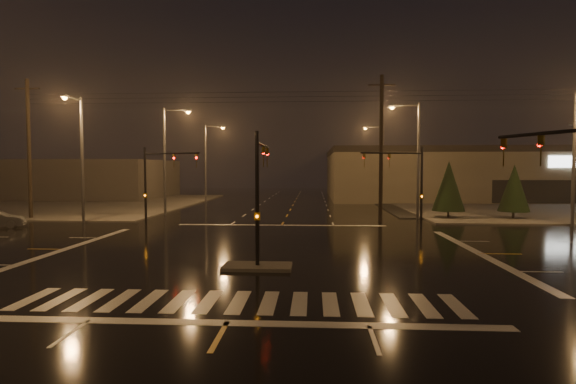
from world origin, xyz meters
name	(u,v)px	position (x,y,z in m)	size (l,w,h in m)	color
ground	(267,251)	(0.00, 0.00, 0.00)	(140.00, 140.00, 0.00)	black
sidewalk_ne	(552,206)	(30.00, 30.00, 0.06)	(36.00, 36.00, 0.12)	#4A4742
sidewalk_nw	(50,204)	(-30.00, 30.00, 0.06)	(36.00, 36.00, 0.12)	#4A4742
median_island	(257,267)	(0.00, -4.00, 0.07)	(3.00, 1.60, 0.15)	#4A4742
crosswalk	(239,302)	(0.00, -9.00, 0.01)	(15.00, 2.60, 0.01)	beige
stop_bar_near	(227,323)	(0.00, -11.00, 0.01)	(16.00, 0.50, 0.01)	beige
stop_bar_far	(282,225)	(0.00, 11.00, 0.01)	(16.00, 0.50, 0.01)	beige
retail_building	(530,172)	(35.00, 45.99, 3.84)	(60.20, 28.30, 7.20)	#665F49
commercial_block	(64,179)	(-35.00, 42.00, 2.80)	(30.00, 18.00, 5.60)	#423E3A
signal_mast_median	(260,182)	(0.00, -3.07, 3.75)	(0.25, 4.59, 6.00)	black
signal_mast_ne	(409,176)	(9.50, 10.14, 3.79)	(4.84, 1.86, 6.00)	black
signal_mast_nw	(156,176)	(-9.50, 10.14, 3.79)	(4.84, 1.86, 6.00)	black
streetlight_1	(168,153)	(-11.18, 18.00, 5.80)	(2.77, 0.32, 10.00)	#38383A
streetlight_2	(208,157)	(-11.18, 34.00, 5.80)	(2.77, 0.32, 10.00)	#38383A
streetlight_3	(415,152)	(11.18, 16.00, 5.80)	(2.77, 0.32, 10.00)	#38383A
streetlight_4	(380,158)	(11.18, 36.00, 5.80)	(2.77, 0.32, 10.00)	#38383A
streetlight_5	(80,150)	(-16.00, 11.18, 5.80)	(0.32, 2.77, 10.00)	#38383A
utility_pole_0	(29,148)	(-22.00, 14.00, 6.13)	(2.20, 0.32, 12.00)	black
utility_pole_1	(381,147)	(8.00, 14.00, 6.13)	(2.20, 0.32, 12.00)	black
conifer_0	(449,186)	(14.20, 16.31, 2.86)	(2.77, 2.77, 5.03)	black
conifer_1	(514,188)	(19.64, 16.07, 2.71)	(2.58, 2.58, 4.73)	black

